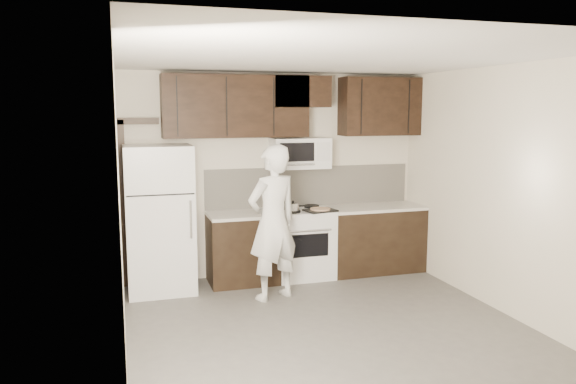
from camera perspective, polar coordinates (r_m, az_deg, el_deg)
name	(u,v)px	position (r m, az deg, el deg)	size (l,w,h in m)	color
floor	(334,334)	(5.80, 4.74, -14.15)	(4.50, 4.50, 0.00)	#54514F
back_wall	(274,175)	(7.55, -1.40, 1.75)	(4.00, 4.00, 0.00)	beige
ceiling	(338,58)	(5.38, 5.10, 13.45)	(4.50, 4.50, 0.00)	white
counter_run	(324,242)	(7.60, 3.65, -5.08)	(2.95, 0.64, 0.91)	black
stove	(302,243)	(7.50, 1.48, -5.21)	(0.76, 0.66, 0.94)	white
backsplash	(310,186)	(7.71, 2.21, 0.61)	(2.90, 0.02, 0.54)	beige
upper_cabinets	(293,105)	(7.39, 0.51, 8.85)	(3.48, 0.35, 0.78)	black
microwave	(300,153)	(7.42, 1.23, 3.96)	(0.76, 0.42, 0.40)	white
refrigerator	(160,219)	(7.01, -12.91, -2.70)	(0.80, 0.76, 1.80)	white
door_trim	(126,189)	(7.26, -16.09, 0.34)	(0.50, 0.08, 2.12)	black
saucepan	(293,208)	(7.20, 0.52, -1.60)	(0.28, 0.16, 0.16)	silver
baking_tray	(320,210)	(7.31, 3.30, -1.88)	(0.39, 0.29, 0.02)	black
pizza	(320,209)	(7.31, 3.30, -1.73)	(0.26, 0.26, 0.02)	beige
person	(273,223)	(6.55, -1.55, -3.13)	(0.67, 0.44, 1.83)	silver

